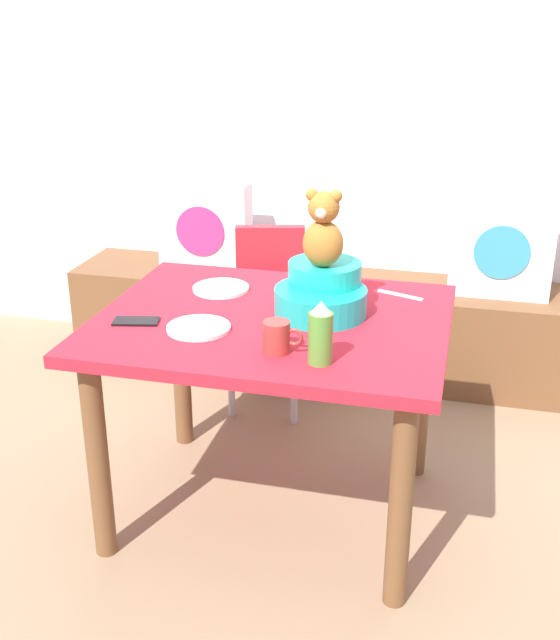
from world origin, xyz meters
TOP-DOWN VIEW (x-y plane):
  - ground_plane at (0.00, 0.00)m, footprint 8.00×8.00m
  - back_wall at (0.00, 1.47)m, footprint 4.40×0.10m
  - window_bench at (0.00, 1.20)m, footprint 2.60×0.44m
  - pillow_floral_left at (-0.65, 1.18)m, footprint 0.44×0.15m
  - pillow_floral_right at (0.74, 1.18)m, footprint 0.44×0.15m
  - book_stack at (-0.06, 1.20)m, footprint 0.20×0.14m
  - dining_table at (0.00, 0.00)m, footprint 1.13×0.91m
  - highchair at (-0.21, 0.77)m, footprint 0.40×0.51m
  - infant_seat_teal at (0.15, 0.08)m, footprint 0.30×0.33m
  - teddy_bear at (0.15, 0.08)m, footprint 0.13×0.12m
  - ketchup_bottle at (0.22, -0.30)m, footprint 0.07×0.07m
  - coffee_mug at (0.08, -0.26)m, footprint 0.12×0.08m
  - dinner_plate_near at (-0.24, 0.20)m, footprint 0.20×0.20m
  - dinner_plate_far at (-0.20, -0.16)m, footprint 0.20×0.20m
  - cell_phone at (-0.41, -0.15)m, footprint 0.16×0.10m
  - table_fork at (0.38, 0.30)m, footprint 0.17×0.07m

SIDE VIEW (x-z plane):
  - ground_plane at x=0.00m, z-range 0.00..0.00m
  - window_bench at x=0.00m, z-range 0.00..0.46m
  - book_stack at x=-0.06m, z-range 0.46..0.55m
  - highchair at x=-0.21m, z-range 0.13..0.92m
  - dining_table at x=0.00m, z-range 0.26..1.00m
  - pillow_floral_left at x=-0.65m, z-range 0.46..0.90m
  - pillow_floral_right at x=0.74m, z-range 0.46..0.90m
  - table_fork at x=0.38m, z-range 0.74..0.75m
  - cell_phone at x=-0.41m, z-range 0.74..0.75m
  - dinner_plate_near at x=-0.24m, z-range 0.74..0.75m
  - dinner_plate_far at x=-0.20m, z-range 0.74..0.75m
  - coffee_mug at x=0.08m, z-range 0.74..0.84m
  - infant_seat_teal at x=0.15m, z-range 0.73..0.89m
  - ketchup_bottle at x=0.22m, z-range 0.73..0.92m
  - teddy_bear at x=0.15m, z-range 0.89..1.14m
  - back_wall at x=0.00m, z-range 0.00..2.60m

